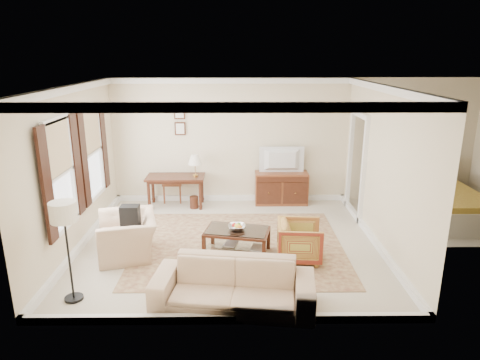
{
  "coord_description": "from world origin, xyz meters",
  "views": [
    {
      "loc": [
        0.12,
        -7.34,
        3.42
      ],
      "look_at": [
        0.2,
        0.3,
        1.15
      ],
      "focal_mm": 32.0,
      "sensor_mm": 36.0,
      "label": 1
    }
  ],
  "objects_px": {
    "sideboard": "(281,188)",
    "tv": "(282,152)",
    "coffee_table": "(237,235)",
    "club_armchair": "(127,229)",
    "striped_armchair": "(300,239)",
    "writing_desk": "(176,181)",
    "sofa": "(233,278)"
  },
  "relations": [
    {
      "from": "club_armchair",
      "to": "striped_armchair",
      "type": "bearing_deg",
      "value": 71.64
    },
    {
      "from": "tv",
      "to": "sofa",
      "type": "height_order",
      "value": "tv"
    },
    {
      "from": "tv",
      "to": "coffee_table",
      "type": "bearing_deg",
      "value": 68.37
    },
    {
      "from": "sideboard",
      "to": "club_armchair",
      "type": "bearing_deg",
      "value": -137.9
    },
    {
      "from": "sideboard",
      "to": "tv",
      "type": "bearing_deg",
      "value": -90.0
    },
    {
      "from": "writing_desk",
      "to": "sideboard",
      "type": "height_order",
      "value": "sideboard"
    },
    {
      "from": "tv",
      "to": "coffee_table",
      "type": "height_order",
      "value": "tv"
    },
    {
      "from": "writing_desk",
      "to": "sideboard",
      "type": "distance_m",
      "value": 2.47
    },
    {
      "from": "sofa",
      "to": "coffee_table",
      "type": "bearing_deg",
      "value": 95.32
    },
    {
      "from": "striped_armchair",
      "to": "sofa",
      "type": "bearing_deg",
      "value": 145.98
    },
    {
      "from": "coffee_table",
      "to": "writing_desk",
      "type": "bearing_deg",
      "value": 119.25
    },
    {
      "from": "writing_desk",
      "to": "sofa",
      "type": "height_order",
      "value": "sofa"
    },
    {
      "from": "writing_desk",
      "to": "sofa",
      "type": "xyz_separation_m",
      "value": [
        1.35,
        -4.14,
        -0.17
      ]
    },
    {
      "from": "coffee_table",
      "to": "sofa",
      "type": "bearing_deg",
      "value": -91.96
    },
    {
      "from": "writing_desk",
      "to": "sideboard",
      "type": "relative_size",
      "value": 1.08
    },
    {
      "from": "writing_desk",
      "to": "striped_armchair",
      "type": "bearing_deg",
      "value": -47.81
    },
    {
      "from": "striped_armchair",
      "to": "club_armchair",
      "type": "distance_m",
      "value": 2.99
    },
    {
      "from": "writing_desk",
      "to": "striped_armchair",
      "type": "height_order",
      "value": "striped_armchair"
    },
    {
      "from": "sideboard",
      "to": "writing_desk",
      "type": "bearing_deg",
      "value": -176.16
    },
    {
      "from": "tv",
      "to": "club_armchair",
      "type": "relative_size",
      "value": 0.89
    },
    {
      "from": "tv",
      "to": "coffee_table",
      "type": "xyz_separation_m",
      "value": [
        -1.05,
        -2.65,
        -0.89
      ]
    },
    {
      "from": "writing_desk",
      "to": "sideboard",
      "type": "xyz_separation_m",
      "value": [
        2.45,
        0.16,
        -0.23
      ]
    },
    {
      "from": "sideboard",
      "to": "club_armchair",
      "type": "relative_size",
      "value": 1.11
    },
    {
      "from": "coffee_table",
      "to": "club_armchair",
      "type": "distance_m",
      "value": 1.92
    },
    {
      "from": "writing_desk",
      "to": "striped_armchair",
      "type": "relative_size",
      "value": 1.76
    },
    {
      "from": "sideboard",
      "to": "coffee_table",
      "type": "height_order",
      "value": "sideboard"
    },
    {
      "from": "tv",
      "to": "striped_armchair",
      "type": "relative_size",
      "value": 1.31
    },
    {
      "from": "striped_armchair",
      "to": "sofa",
      "type": "height_order",
      "value": "sofa"
    },
    {
      "from": "tv",
      "to": "coffee_table",
      "type": "relative_size",
      "value": 0.81
    },
    {
      "from": "club_armchair",
      "to": "sofa",
      "type": "xyz_separation_m",
      "value": [
        1.86,
        -1.63,
        -0.05
      ]
    },
    {
      "from": "sideboard",
      "to": "tv",
      "type": "distance_m",
      "value": 0.87
    },
    {
      "from": "writing_desk",
      "to": "tv",
      "type": "height_order",
      "value": "tv"
    }
  ]
}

